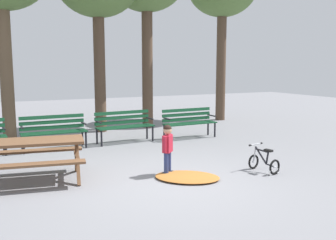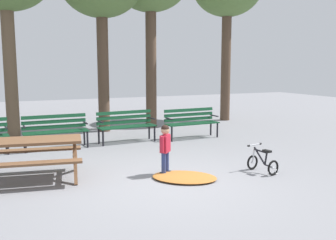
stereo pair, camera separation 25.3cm
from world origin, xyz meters
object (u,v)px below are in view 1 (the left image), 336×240
(park_bench_left, at_px, (54,129))
(kids_bicycle, at_px, (264,162))
(picnic_table, at_px, (32,150))
(park_bench_right, at_px, (124,124))
(park_bench_far_right, at_px, (189,121))
(child_standing, at_px, (168,146))

(park_bench_left, xyz_separation_m, kids_bicycle, (3.40, -3.97, -0.31))
(picnic_table, bearing_deg, park_bench_right, 45.07)
(kids_bicycle, bearing_deg, park_bench_right, 110.43)
(park_bench_right, distance_m, park_bench_far_right, 1.92)
(park_bench_left, xyz_separation_m, park_bench_right, (1.90, 0.06, 0.00))
(park_bench_left, relative_size, park_bench_far_right, 1.00)
(park_bench_far_right, height_order, kids_bicycle, park_bench_far_right)
(picnic_table, xyz_separation_m, park_bench_left, (0.80, 2.64, -0.08))
(picnic_table, height_order, kids_bicycle, picnic_table)
(picnic_table, height_order, park_bench_far_right, park_bench_far_right)
(park_bench_right, height_order, park_bench_far_right, same)
(park_bench_far_right, bearing_deg, park_bench_right, 173.41)
(child_standing, height_order, kids_bicycle, child_standing)
(picnic_table, xyz_separation_m, park_bench_right, (2.70, 2.71, -0.08))
(park_bench_far_right, bearing_deg, kids_bicycle, -96.01)
(picnic_table, relative_size, child_standing, 2.05)
(picnic_table, xyz_separation_m, child_standing, (2.38, -0.68, -0.02))
(park_bench_right, height_order, kids_bicycle, park_bench_right)
(park_bench_left, distance_m, park_bench_far_right, 3.80)
(picnic_table, bearing_deg, kids_bicycle, -17.53)
(park_bench_right, bearing_deg, picnic_table, -134.93)
(child_standing, bearing_deg, kids_bicycle, -19.48)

